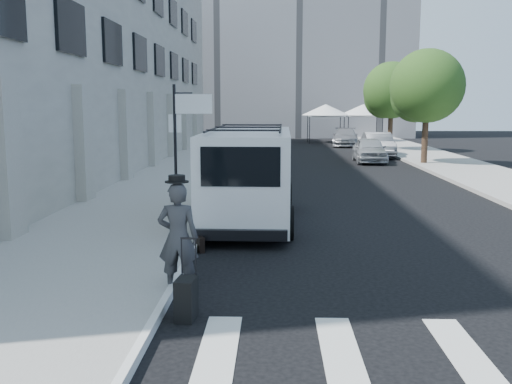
# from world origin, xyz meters

# --- Properties ---
(ground) EXTENTS (120.00, 120.00, 0.00)m
(ground) POSITION_xyz_m (0.00, 0.00, 0.00)
(ground) COLOR black
(ground) RESTS_ON ground
(sidewalk_left) EXTENTS (4.50, 48.00, 0.15)m
(sidewalk_left) POSITION_xyz_m (-4.25, 16.00, 0.07)
(sidewalk_left) COLOR gray
(sidewalk_left) RESTS_ON ground
(sidewalk_right) EXTENTS (4.00, 56.00, 0.15)m
(sidewalk_right) POSITION_xyz_m (9.00, 20.00, 0.07)
(sidewalk_right) COLOR gray
(sidewalk_right) RESTS_ON ground
(building_left) EXTENTS (10.00, 44.00, 12.00)m
(building_left) POSITION_xyz_m (-11.50, 18.00, 6.00)
(building_left) COLOR gray
(building_left) RESTS_ON ground
(building_far) EXTENTS (22.00, 12.00, 25.00)m
(building_far) POSITION_xyz_m (2.00, 50.00, 12.50)
(building_far) COLOR slate
(building_far) RESTS_ON ground
(sign_pole) EXTENTS (1.03, 0.07, 3.50)m
(sign_pole) POSITION_xyz_m (-2.36, 3.20, 2.65)
(sign_pole) COLOR black
(sign_pole) RESTS_ON sidewalk_left
(tree_near) EXTENTS (3.80, 3.83, 6.03)m
(tree_near) POSITION_xyz_m (7.50, 20.15, 3.97)
(tree_near) COLOR black
(tree_near) RESTS_ON ground
(tree_far) EXTENTS (3.80, 3.83, 6.03)m
(tree_far) POSITION_xyz_m (7.50, 29.15, 3.97)
(tree_far) COLOR black
(tree_far) RESTS_ON ground
(tent_left) EXTENTS (4.00, 4.00, 3.20)m
(tent_left) POSITION_xyz_m (4.00, 38.00, 2.71)
(tent_left) COLOR black
(tent_left) RESTS_ON ground
(tent_right) EXTENTS (4.00, 4.00, 3.20)m
(tent_right) POSITION_xyz_m (7.20, 38.50, 2.71)
(tent_right) COLOR black
(tent_right) RESTS_ON ground
(businessman) EXTENTS (0.70, 0.46, 1.90)m
(businessman) POSITION_xyz_m (-1.90, -0.74, 0.95)
(businessman) COLOR #39393B
(businessman) RESTS_ON ground
(briefcase) EXTENTS (0.28, 0.45, 0.34)m
(briefcase) POSITION_xyz_m (-1.90, 2.00, 0.17)
(briefcase) COLOR black
(briefcase) RESTS_ON ground
(suitcase) EXTENTS (0.32, 0.46, 1.21)m
(suitcase) POSITION_xyz_m (-1.58, -2.00, 0.32)
(suitcase) COLOR black
(suitcase) RESTS_ON ground
(cargo_van) EXTENTS (2.45, 6.69, 2.49)m
(cargo_van) POSITION_xyz_m (-0.95, 5.33, 1.28)
(cargo_van) COLOR white
(cargo_van) RESTS_ON ground
(parked_car_a) EXTENTS (1.80, 4.16, 1.40)m
(parked_car_a) POSITION_xyz_m (5.00, 21.59, 0.70)
(parked_car_a) COLOR #9CA0A4
(parked_car_a) RESTS_ON ground
(parked_car_b) EXTENTS (1.67, 4.55, 1.49)m
(parked_car_b) POSITION_xyz_m (6.06, 24.91, 0.74)
(parked_car_b) COLOR #5A5C61
(parked_car_b) RESTS_ON ground
(parked_car_c) EXTENTS (2.47, 4.90, 1.36)m
(parked_car_c) POSITION_xyz_m (5.21, 34.10, 0.68)
(parked_car_c) COLOR gray
(parked_car_c) RESTS_ON ground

